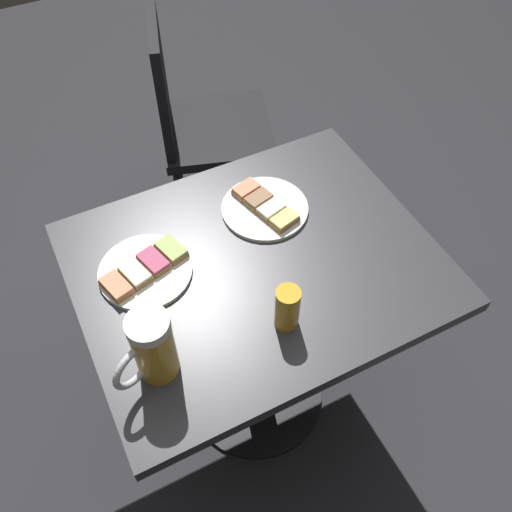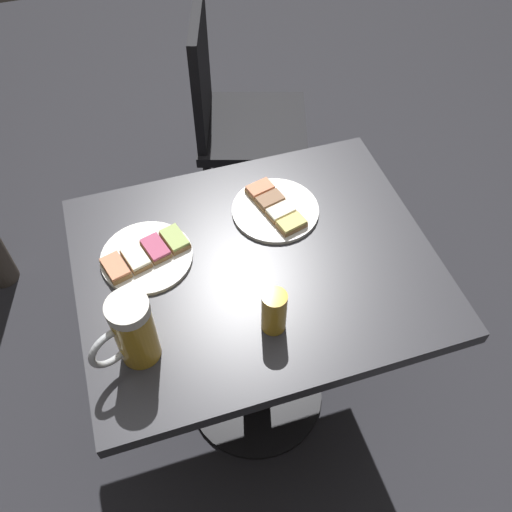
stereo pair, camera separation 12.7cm
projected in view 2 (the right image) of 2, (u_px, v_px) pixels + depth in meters
ground_plane at (256, 394)px, 1.86m from camera, size 6.00×6.00×0.00m
cafe_table at (256, 299)px, 1.41m from camera, size 0.67×0.83×0.74m
plate_near at (146, 256)px, 1.28m from camera, size 0.22×0.22×0.03m
plate_far at (275, 209)px, 1.38m from camera, size 0.22×0.22×0.03m
beer_mug at (132, 332)px, 1.07m from camera, size 0.09×0.14×0.18m
beer_glass_small at (274, 311)px, 1.14m from camera, size 0.05×0.05×0.11m
cafe_chair at (234, 116)px, 1.94m from camera, size 0.48×0.48×0.90m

